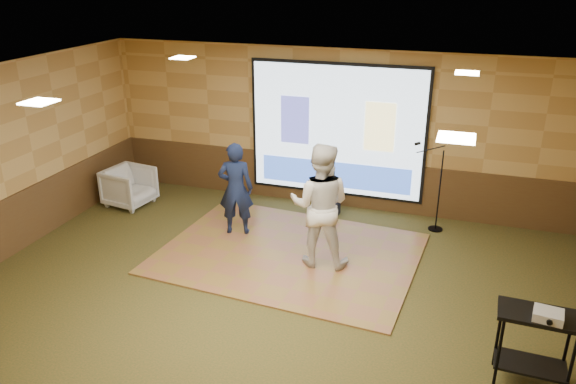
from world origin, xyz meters
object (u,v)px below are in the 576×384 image
(player_right, at_px, (320,205))
(projector, at_px, (548,315))
(projector_screen, at_px, (336,132))
(dance_floor, at_px, (289,253))
(av_table, at_px, (536,335))
(duffel_bag, at_px, (327,207))
(player_left, at_px, (236,189))
(banquet_chair, at_px, (129,187))
(mic_stand, at_px, (435,203))

(player_right, relative_size, projector, 6.58)
(projector_screen, xyz_separation_m, dance_floor, (-0.22, -2.17, -1.46))
(av_table, distance_m, duffel_bag, 5.00)
(player_left, xyz_separation_m, player_right, (1.63, -0.59, 0.16))
(projector_screen, relative_size, player_right, 1.71)
(player_right, xyz_separation_m, banquet_chair, (-4.11, 1.12, -0.63))
(player_left, xyz_separation_m, banquet_chair, (-2.47, 0.53, -0.47))
(player_right, height_order, duffel_bag, player_right)
(projector_screen, distance_m, banquet_chair, 4.12)
(player_left, xyz_separation_m, duffel_bag, (1.28, 1.28, -0.70))
(dance_floor, height_order, player_right, player_right)
(projector_screen, height_order, duffel_bag, projector_screen)
(player_left, bearing_deg, player_right, 144.27)
(dance_floor, bearing_deg, player_right, -15.70)
(projector_screen, xyz_separation_m, projector, (3.32, -4.28, -0.52))
(projector, bearing_deg, av_table, 132.43)
(banquet_chair, bearing_deg, av_table, -104.12)
(banquet_chair, bearing_deg, player_right, -96.45)
(av_table, distance_m, banquet_chair, 7.66)
(player_right, bearing_deg, projector, 141.55)
(player_right, height_order, av_table, player_right)
(player_left, bearing_deg, av_table, 135.95)
(projector_screen, distance_m, duffel_bag, 1.41)
(projector, relative_size, duffel_bag, 0.65)
(mic_stand, xyz_separation_m, duffel_bag, (-1.94, 0.05, -0.35))
(mic_stand, bearing_deg, av_table, -46.90)
(player_left, relative_size, projector, 5.50)
(projector_screen, height_order, banquet_chair, projector_screen)
(player_right, distance_m, projector, 3.58)
(dance_floor, bearing_deg, duffel_bag, 83.74)
(mic_stand, height_order, banquet_chair, mic_stand)
(player_left, relative_size, av_table, 1.80)
(projector_screen, relative_size, projector, 11.24)
(dance_floor, relative_size, banquet_chair, 4.90)
(av_table, bearing_deg, player_right, 147.63)
(player_right, relative_size, duffel_bag, 4.28)
(projector_screen, bearing_deg, player_left, -127.16)
(projector, height_order, mic_stand, mic_stand)
(player_left, distance_m, projector, 5.29)
(player_right, height_order, mic_stand, player_right)
(dance_floor, xyz_separation_m, mic_stand, (2.13, 1.67, 0.48))
(projector_screen, xyz_separation_m, av_table, (3.26, -4.19, -0.86))
(av_table, xyz_separation_m, mic_stand, (-1.35, 3.69, -0.13))
(dance_floor, xyz_separation_m, duffel_bag, (0.19, 1.72, 0.13))
(projector_screen, relative_size, banquet_chair, 4.04)
(player_left, bearing_deg, mic_stand, -174.89)
(banquet_chair, relative_size, duffel_bag, 1.81)
(dance_floor, height_order, projector, projector)
(projector, height_order, banquet_chair, projector)
(player_left, distance_m, banquet_chair, 2.57)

